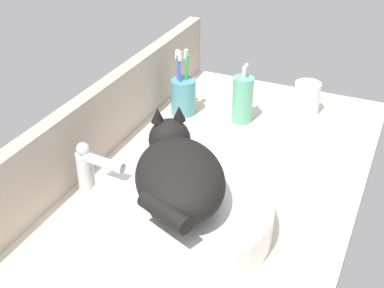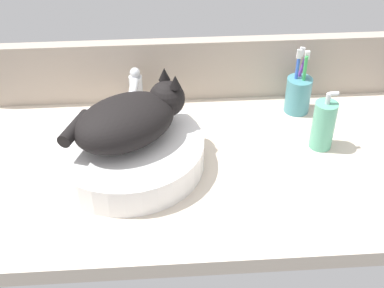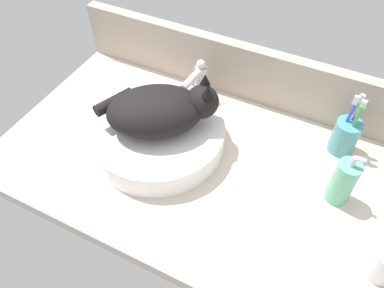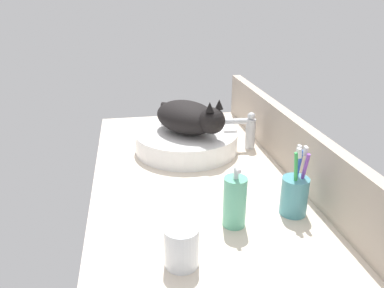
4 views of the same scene
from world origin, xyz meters
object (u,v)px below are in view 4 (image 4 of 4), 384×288
(water_glass, at_px, (182,249))
(toothbrush_cup, at_px, (295,194))
(cat, at_px, (190,117))
(faucet, at_px, (247,129))
(sink_basin, at_px, (188,141))
(soap_dispenser, at_px, (235,202))

(water_glass, bearing_deg, toothbrush_cup, 114.91)
(cat, relative_size, water_glass, 3.39)
(faucet, bearing_deg, sink_basin, -94.77)
(faucet, bearing_deg, water_glass, -29.21)
(cat, bearing_deg, soap_dispenser, 3.48)
(toothbrush_cup, bearing_deg, water_glass, -65.09)
(faucet, distance_m, toothbrush_cup, 0.44)
(sink_basin, bearing_deg, faucet, 85.23)
(faucet, bearing_deg, soap_dispenser, -21.15)
(faucet, bearing_deg, toothbrush_cup, -1.94)
(faucet, distance_m, water_glass, 0.67)
(sink_basin, bearing_deg, water_glass, -10.40)
(cat, distance_m, toothbrush_cup, 0.49)
(cat, distance_m, faucet, 0.22)
(toothbrush_cup, height_order, water_glass, toothbrush_cup)
(sink_basin, xyz_separation_m, faucet, (0.02, 0.22, 0.04))
(soap_dispenser, height_order, water_glass, soap_dispenser)
(soap_dispenser, xyz_separation_m, water_glass, (0.12, -0.15, -0.03))
(cat, distance_m, soap_dispenser, 0.48)
(soap_dispenser, bearing_deg, sink_basin, -175.63)
(sink_basin, relative_size, cat, 1.21)
(faucet, relative_size, water_glass, 1.53)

